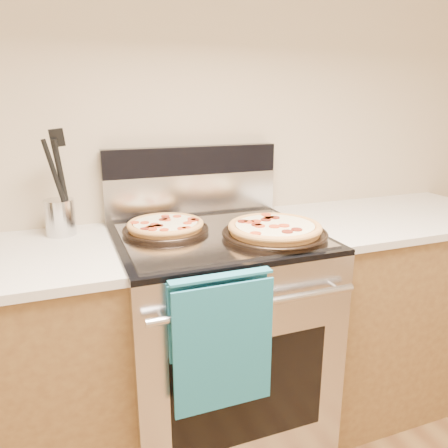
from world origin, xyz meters
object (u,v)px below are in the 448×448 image
object	(u,v)px
range_body	(217,343)
pepperoni_pizza_front	(275,230)
utensil_crock	(60,217)
pepperoni_pizza_back	(166,227)

from	to	relation	value
range_body	pepperoni_pizza_front	world-z (taller)	pepperoni_pizza_front
pepperoni_pizza_front	utensil_crock	xyz separation A→B (m)	(-0.73, 0.36, 0.03)
pepperoni_pizza_front	range_body	bearing A→B (deg)	144.16
pepperoni_pizza_back	utensil_crock	xyz separation A→B (m)	(-0.37, 0.16, 0.03)
utensil_crock	range_body	bearing A→B (deg)	-22.83
utensil_crock	pepperoni_pizza_front	bearing A→B (deg)	-26.35
pepperoni_pizza_back	pepperoni_pizza_front	bearing A→B (deg)	-29.05
range_body	utensil_crock	distance (m)	0.80
range_body	pepperoni_pizza_back	world-z (taller)	pepperoni_pizza_back
pepperoni_pizza_back	range_body	bearing A→B (deg)	-21.25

